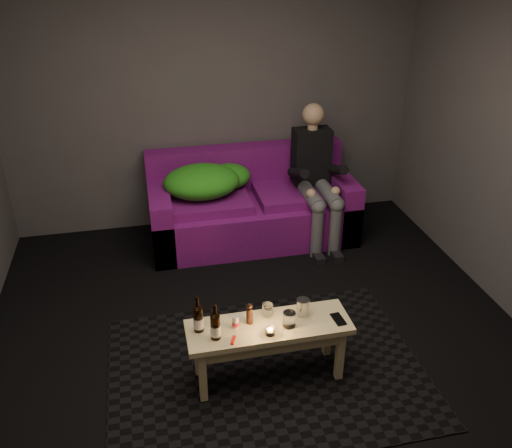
{
  "coord_description": "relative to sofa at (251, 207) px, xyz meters",
  "views": [
    {
      "loc": [
        -0.7,
        -2.85,
        2.66
      ],
      "look_at": [
        0.13,
        0.96,
        0.58
      ],
      "focal_mm": 38.0,
      "sensor_mm": 36.0,
      "label": 1
    }
  ],
  "objects": [
    {
      "name": "sofa",
      "position": [
        0.0,
        0.0,
        0.0
      ],
      "size": [
        1.95,
        0.88,
        0.84
      ],
      "color": "#620D5E",
      "rests_on": "floor"
    },
    {
      "name": "beer_bottle_b",
      "position": [
        -0.65,
        -2.02,
        0.23
      ],
      "size": [
        0.06,
        0.06,
        0.26
      ],
      "color": "black",
      "rests_on": "coffee_table"
    },
    {
      "name": "rug",
      "position": [
        -0.29,
        -1.92,
        -0.3
      ],
      "size": [
        2.14,
        1.56,
        0.01
      ],
      "primitive_type": "cube",
      "rotation": [
        0.0,
        0.0,
        0.0
      ],
      "color": "black",
      "rests_on": "floor"
    },
    {
      "name": "coffee_table",
      "position": [
        -0.29,
        -1.97,
        0.06
      ],
      "size": [
        1.07,
        0.34,
        0.44
      ],
      "rotation": [
        0.0,
        0.0,
        0.0
      ],
      "color": "tan",
      "rests_on": "rug"
    },
    {
      "name": "smartphone",
      "position": [
        0.16,
        -2.01,
        0.14
      ],
      "size": [
        0.08,
        0.14,
        0.01
      ],
      "primitive_type": "cube",
      "rotation": [
        0.0,
        0.0,
        0.09
      ],
      "color": "black",
      "rests_on": "coffee_table"
    },
    {
      "name": "steel_cup",
      "position": [
        -0.05,
        -1.91,
        0.19
      ],
      "size": [
        0.09,
        0.09,
        0.12
      ],
      "primitive_type": "cylinder",
      "rotation": [
        0.0,
        0.0,
        0.07
      ],
      "color": "#B4B6BB",
      "rests_on": "coffee_table"
    },
    {
      "name": "room",
      "position": [
        -0.27,
        -1.35,
        1.34
      ],
      "size": [
        4.5,
        4.5,
        4.5
      ],
      "color": "silver",
      "rests_on": "ground"
    },
    {
      "name": "salt_shaker",
      "position": [
        -0.51,
        -1.95,
        0.18
      ],
      "size": [
        0.05,
        0.05,
        0.09
      ],
      "primitive_type": "cylinder",
      "rotation": [
        0.0,
        0.0,
        0.19
      ],
      "color": "silver",
      "rests_on": "coffee_table"
    },
    {
      "name": "beer_bottle_a",
      "position": [
        -0.74,
        -1.93,
        0.23
      ],
      "size": [
        0.07,
        0.07,
        0.26
      ],
      "color": "black",
      "rests_on": "coffee_table"
    },
    {
      "name": "red_lighter",
      "position": [
        -0.55,
        -2.07,
        0.14
      ],
      "size": [
        0.05,
        0.08,
        0.01
      ],
      "primitive_type": "cube",
      "rotation": [
        0.0,
        0.0,
        -0.38
      ],
      "color": "red",
      "rests_on": "coffee_table"
    },
    {
      "name": "tumbler_front",
      "position": [
        -0.17,
        -2.0,
        0.19
      ],
      "size": [
        0.1,
        0.1,
        0.1
      ],
      "primitive_type": "cylinder",
      "rotation": [
        0.0,
        0.0,
        0.19
      ],
      "color": "white",
      "rests_on": "coffee_table"
    },
    {
      "name": "floor",
      "position": [
        -0.27,
        -1.82,
        -0.3
      ],
      "size": [
        4.5,
        4.5,
        0.0
      ],
      "primitive_type": "plane",
      "color": "black",
      "rests_on": "ground"
    },
    {
      "name": "tealight",
      "position": [
        -0.31,
        -2.06,
        0.16
      ],
      "size": [
        0.06,
        0.06,
        0.05
      ],
      "color": "white",
      "rests_on": "coffee_table"
    },
    {
      "name": "green_blanket",
      "position": [
        -0.43,
        -0.01,
        0.33
      ],
      "size": [
        0.86,
        0.59,
        0.29
      ],
      "color": "#279B1C",
      "rests_on": "sofa"
    },
    {
      "name": "pepper_mill",
      "position": [
        -0.41,
        -1.92,
        0.19
      ],
      "size": [
        0.04,
        0.04,
        0.12
      ],
      "primitive_type": "cylinder",
      "rotation": [
        0.0,
        0.0,
        -0.03
      ],
      "color": "black",
      "rests_on": "coffee_table"
    },
    {
      "name": "person",
      "position": [
        0.6,
        -0.16,
        0.37
      ],
      "size": [
        0.35,
        0.81,
        1.3
      ],
      "color": "black",
      "rests_on": "sofa"
    },
    {
      "name": "tumbler_back",
      "position": [
        -0.28,
        -1.87,
        0.18
      ],
      "size": [
        0.09,
        0.09,
        0.08
      ],
      "primitive_type": "cylinder",
      "rotation": [
        0.0,
        0.0,
        -0.32
      ],
      "color": "white",
      "rests_on": "coffee_table"
    }
  ]
}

